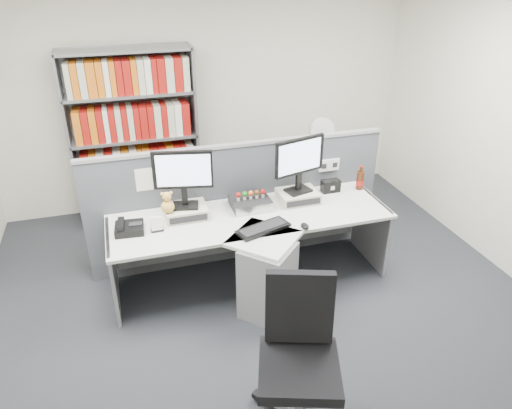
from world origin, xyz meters
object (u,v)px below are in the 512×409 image
object	(u,v)px
desk	(258,252)
monitor_right	(299,160)
monitor_left	(183,174)
keyboard	(263,228)
desktop_pc	(250,203)
speaker	(331,186)
desk_fan	(321,133)
mouse	(305,226)
filing_cabinet	(318,184)
shelving_unit	(135,141)
cola_bottle	(360,180)
desk_phone	(129,228)
desk_calendar	(157,225)
office_chair	(299,353)

from	to	relation	value
desk	monitor_right	distance (m)	0.95
desk	monitor_left	world-z (taller)	monitor_left
keyboard	desktop_pc	bearing A→B (deg)	88.57
keyboard	speaker	size ratio (longest dim) A/B	2.79
desk_fan	mouse	bearing A→B (deg)	-117.78
monitor_left	filing_cabinet	bearing A→B (deg)	29.81
speaker	shelving_unit	size ratio (longest dim) A/B	0.09
desk_fan	cola_bottle	bearing A→B (deg)	-88.38
speaker	desk_phone	bearing A→B (deg)	-173.46
desk	desk_calendar	size ratio (longest dim) A/B	19.60
desk_calendar	desk_fan	size ratio (longest dim) A/B	0.27
monitor_right	speaker	bearing A→B (deg)	13.74
monitor_right	shelving_unit	size ratio (longest dim) A/B	0.27
monitor_right	filing_cabinet	bearing A→B (deg)	56.44
office_chair	desk_calendar	bearing A→B (deg)	114.34
monitor_left	shelving_unit	distance (m)	1.51
monitor_left	desk_fan	xyz separation A→B (m)	(1.77, 1.02, -0.13)
desk_calendar	office_chair	xyz separation A→B (m)	(0.72, -1.58, -0.20)
shelving_unit	office_chair	xyz separation A→B (m)	(0.76, -3.23, -0.40)
desk	monitor_left	size ratio (longest dim) A/B	4.82
mouse	desk_fan	distance (m)	1.75
monitor_left	desk	bearing A→B (deg)	-33.79
desktop_pc	cola_bottle	bearing A→B (deg)	2.83
desk_calendar	cola_bottle	bearing A→B (deg)	6.73
keyboard	filing_cabinet	size ratio (longest dim) A/B	0.74
filing_cabinet	desk_phone	bearing A→B (deg)	-153.37
desk_fan	desk_calendar	bearing A→B (deg)	-149.78
desktop_pc	desk_calendar	size ratio (longest dim) A/B	2.72
filing_cabinet	office_chair	bearing A→B (deg)	-115.77
desktop_pc	mouse	distance (m)	0.63
cola_bottle	office_chair	bearing A→B (deg)	-126.84
keyboard	speaker	world-z (taller)	speaker
monitor_left	desk_calendar	distance (m)	0.50
monitor_left	cola_bottle	size ratio (longest dim) A/B	2.09
monitor_right	shelving_unit	xyz separation A→B (m)	(-1.43, 1.46, -0.17)
cola_bottle	desk_fan	xyz separation A→B (m)	(-0.03, 0.95, 0.19)
desk	desk_phone	distance (m)	1.16
monitor_right	filing_cabinet	world-z (taller)	monitor_right
desktop_pc	shelving_unit	size ratio (longest dim) A/B	0.18
desktop_pc	speaker	xyz separation A→B (m)	(0.87, 0.09, 0.01)
mouse	desk_calendar	size ratio (longest dim) A/B	0.80
desk	desk_phone	bearing A→B (deg)	167.21
speaker	filing_cabinet	world-z (taller)	speaker
cola_bottle	desk_fan	bearing A→B (deg)	91.62
desk_phone	desk_calendar	xyz separation A→B (m)	(0.24, -0.05, 0.02)
shelving_unit	filing_cabinet	size ratio (longest dim) A/B	2.86
cola_bottle	office_chair	xyz separation A→B (m)	(-1.37, -1.83, -0.24)
desk	desktop_pc	bearing A→B (deg)	83.68
desktop_pc	desk_phone	bearing A→B (deg)	-173.06
desktop_pc	shelving_unit	bearing A→B (deg)	122.83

